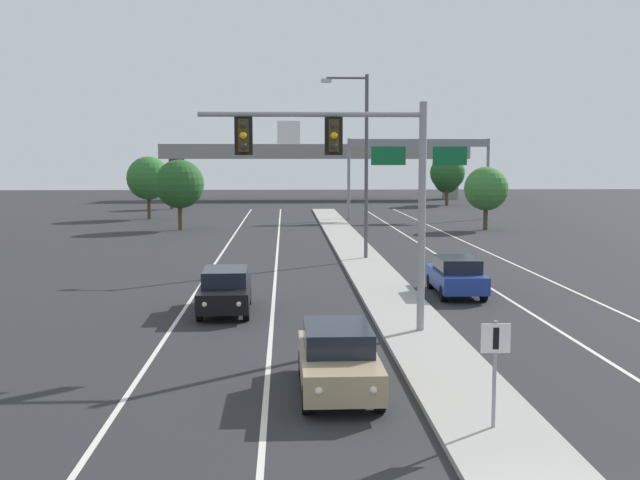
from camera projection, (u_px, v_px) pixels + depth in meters
median_island at (397, 305)px, 28.57m from camera, size 2.40×110.00×0.15m
lane_stripe_oncoming_center at (275, 279)px, 35.31m from camera, size 0.14×100.00×0.01m
lane_stripe_receding_center at (474, 277)px, 35.75m from camera, size 0.14×100.00×0.01m
edge_stripe_left at (204, 279)px, 35.16m from camera, size 0.14×100.00×0.01m
edge_stripe_right at (542, 277)px, 35.91m from camera, size 0.14×100.00×0.01m
overhead_signal_mast at (351, 167)px, 23.45m from camera, size 7.08×0.44×7.20m
median_sign_post at (495, 358)px, 15.19m from camera, size 0.60×0.10×2.20m
street_lamp_median at (362, 155)px, 41.23m from camera, size 2.58×0.28×10.00m
car_oncoming_tan at (338, 358)px, 18.11m from camera, size 1.84×4.48×1.58m
car_oncoming_black at (225, 290)px, 27.59m from camera, size 1.91×4.50×1.58m
car_receding_blue at (456, 275)px, 31.10m from camera, size 1.89×4.50×1.58m
highway_sign_gantry at (419, 153)px, 69.76m from camera, size 13.28×0.42×7.50m
overpass_bridge at (315, 158)px, 105.35m from camera, size 42.40×6.40×7.65m
tree_far_left_a at (171, 181)px, 84.82m from camera, size 3.30×3.30×4.77m
tree_far_right_b at (447, 173)px, 90.96m from camera, size 4.18×4.18×6.05m
tree_far_right_a at (486, 189)px, 59.57m from camera, size 3.47×3.47×5.01m
tree_far_left_b at (148, 178)px, 70.56m from camera, size 4.05×4.05×5.86m
tree_far_right_c at (447, 180)px, 93.02m from camera, size 3.22×3.22×4.66m
tree_far_left_c at (180, 184)px, 59.44m from camera, size 3.86×3.86×5.58m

